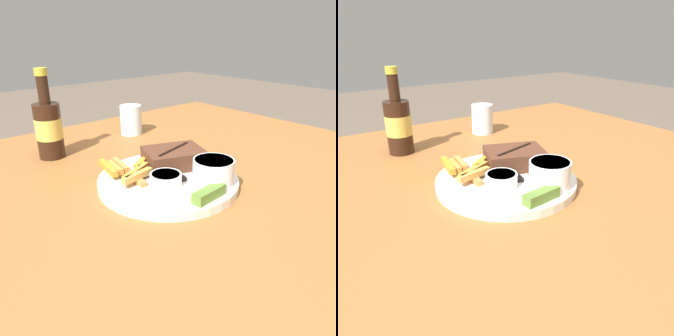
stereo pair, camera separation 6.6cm
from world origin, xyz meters
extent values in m
cube|color=#935B2D|center=(0.00, 0.00, 0.74)|extent=(1.30, 1.10, 0.04)
cylinder|color=#935B2D|center=(0.59, 0.49, 0.36)|extent=(0.06, 0.06, 0.72)
cylinder|color=silver|center=(0.00, 0.00, 0.76)|extent=(0.28, 0.28, 0.01)
cylinder|color=white|center=(0.00, 0.00, 0.77)|extent=(0.28, 0.28, 0.00)
cube|color=#512D1E|center=(0.05, 0.04, 0.79)|extent=(0.15, 0.13, 0.04)
cube|color=black|center=(0.05, 0.04, 0.81)|extent=(0.10, 0.03, 0.00)
cube|color=gold|center=(0.00, 0.06, 0.78)|extent=(0.05, 0.06, 0.01)
cube|color=#C78736|center=(-0.08, 0.08, 0.79)|extent=(0.02, 0.06, 0.01)
cube|color=#C78926|center=(-0.02, 0.06, 0.79)|extent=(0.05, 0.04, 0.01)
cube|color=#D1813C|center=(-0.06, 0.08, 0.79)|extent=(0.02, 0.07, 0.01)
cube|color=#D17B3E|center=(-0.06, 0.02, 0.78)|extent=(0.02, 0.05, 0.01)
cube|color=gold|center=(0.00, 0.07, 0.78)|extent=(0.07, 0.02, 0.01)
cube|color=orange|center=(-0.09, 0.09, 0.79)|extent=(0.03, 0.08, 0.01)
cube|color=gold|center=(-0.06, 0.02, 0.79)|extent=(0.08, 0.02, 0.01)
cube|color=#C1873D|center=(-0.06, 0.05, 0.78)|extent=(0.03, 0.06, 0.01)
cube|color=orange|center=(-0.06, 0.03, 0.79)|extent=(0.08, 0.04, 0.01)
cylinder|color=white|center=(0.04, -0.08, 0.80)|extent=(0.08, 0.08, 0.05)
cylinder|color=beige|center=(0.04, -0.08, 0.82)|extent=(0.07, 0.07, 0.01)
cylinder|color=silver|center=(-0.03, -0.03, 0.79)|extent=(0.06, 0.06, 0.03)
cylinder|color=black|center=(-0.03, -0.03, 0.80)|extent=(0.05, 0.05, 0.01)
cube|color=#567A2D|center=(-0.01, -0.12, 0.79)|extent=(0.07, 0.03, 0.02)
cube|color=#B7B7BC|center=(-0.08, 0.04, 0.78)|extent=(0.09, 0.06, 0.00)
cube|color=#B7B7BC|center=(-0.02, 0.00, 0.78)|extent=(0.03, 0.02, 0.00)
cube|color=#B7B7BC|center=(-0.02, 0.01, 0.78)|extent=(0.03, 0.02, 0.00)
cube|color=#B7B7BC|center=(-0.01, 0.01, 0.78)|extent=(0.03, 0.02, 0.00)
cube|color=#B7B7BC|center=(0.04, 0.07, 0.78)|extent=(0.04, 0.11, 0.00)
cube|color=black|center=(0.02, -0.01, 0.78)|extent=(0.03, 0.06, 0.01)
cylinder|color=black|center=(-0.11, 0.31, 0.82)|extent=(0.06, 0.06, 0.13)
cylinder|color=gold|center=(-0.11, 0.31, 0.83)|extent=(0.06, 0.06, 0.05)
cylinder|color=black|center=(-0.11, 0.31, 0.92)|extent=(0.03, 0.03, 0.06)
cylinder|color=gold|center=(-0.11, 0.31, 0.96)|extent=(0.03, 0.03, 0.02)
cylinder|color=silver|center=(0.15, 0.34, 0.80)|extent=(0.06, 0.06, 0.09)
camera|label=1|loc=(-0.40, -0.45, 1.05)|focal=35.00mm
camera|label=2|loc=(-0.35, -0.50, 1.05)|focal=35.00mm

